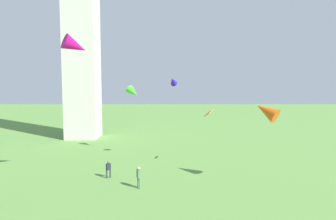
{
  "coord_description": "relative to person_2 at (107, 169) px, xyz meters",
  "views": [
    {
      "loc": [
        1.36,
        -5.73,
        8.75
      ],
      "look_at": [
        1.48,
        20.32,
        6.42
      ],
      "focal_mm": 31.93,
      "sensor_mm": 36.0,
      "label": 1
    }
  ],
  "objects": [
    {
      "name": "kite_flying_4",
      "position": [
        9.74,
        3.41,
        4.86
      ],
      "size": [
        1.11,
        1.32,
        0.75
      ],
      "rotation": [
        0.0,
        0.0,
        4.07
      ],
      "color": "#B37826"
    },
    {
      "name": "kite_flying_2",
      "position": [
        6.05,
        4.88,
        8.12
      ],
      "size": [
        1.04,
        1.37,
        1.12
      ],
      "rotation": [
        0.0,
        0.0,
        5.98
      ],
      "color": "#2B16C0"
    },
    {
      "name": "person_2",
      "position": [
        0.0,
        0.0,
        0.0
      ],
      "size": [
        0.47,
        0.42,
        1.57
      ],
      "rotation": [
        0.0,
        0.0,
        3.74
      ],
      "color": "#2D3338",
      "rests_on": "ground_plane"
    },
    {
      "name": "kite_flying_5",
      "position": [
        -1.91,
        -2.82,
        10.86
      ],
      "size": [
        2.51,
        2.28,
        1.86
      ],
      "rotation": [
        0.0,
        0.0,
        2.17
      ],
      "color": "#B40C77"
    },
    {
      "name": "kite_flying_1",
      "position": [
        13.74,
        -2.32,
        5.58
      ],
      "size": [
        2.5,
        2.38,
        1.96
      ],
      "rotation": [
        0.0,
        0.0,
        4.03
      ],
      "color": "#D8540F"
    },
    {
      "name": "kite_flying_0",
      "position": [
        1.27,
        9.49,
        6.8
      ],
      "size": [
        2.08,
        2.02,
        1.65
      ],
      "rotation": [
        0.0,
        0.0,
        0.84
      ],
      "color": "#42D428"
    },
    {
      "name": "person_4",
      "position": [
        3.09,
        -2.72,
        0.15
      ],
      "size": [
        0.44,
        0.54,
        1.82
      ],
      "rotation": [
        0.0,
        0.0,
        1.98
      ],
      "color": "#51754C",
      "rests_on": "ground_plane"
    }
  ]
}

